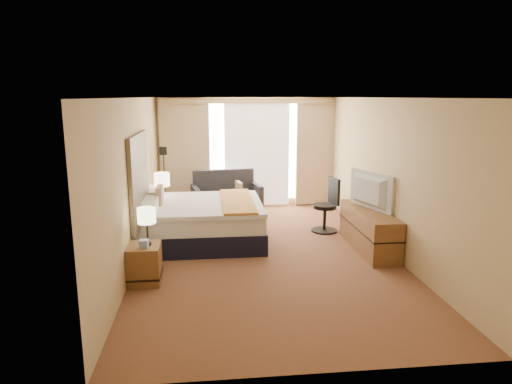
{
  "coord_description": "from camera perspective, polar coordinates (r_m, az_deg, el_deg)",
  "views": [
    {
      "loc": [
        -0.96,
        -7.36,
        2.62
      ],
      "look_at": [
        -0.11,
        0.4,
        0.98
      ],
      "focal_mm": 32.0,
      "sensor_mm": 36.0,
      "label": 1
    }
  ],
  "objects": [
    {
      "name": "ceiling",
      "position": [
        7.42,
        1.17,
        11.7
      ],
      "size": [
        4.2,
        7.0,
        0.02
      ],
      "primitive_type": "cube",
      "color": "silver",
      "rests_on": "wall_back"
    },
    {
      "name": "floor",
      "position": [
        7.87,
        1.09,
        -7.6
      ],
      "size": [
        4.2,
        7.0,
        0.02
      ],
      "primitive_type": "cube",
      "color": "#592219",
      "rests_on": "ground"
    },
    {
      "name": "telephone",
      "position": [
        8.96,
        -11.35,
        -1.48
      ],
      "size": [
        0.21,
        0.16,
        0.08
      ],
      "primitive_type": "cube",
      "rotation": [
        0.0,
        0.0,
        -0.04
      ],
      "color": "black",
      "rests_on": "nightstand_right"
    },
    {
      "name": "lamp_left",
      "position": [
        6.6,
        -13.52,
        -2.97
      ],
      "size": [
        0.26,
        0.26,
        0.54
      ],
      "color": "black",
      "rests_on": "nightstand_left"
    },
    {
      "name": "window",
      "position": [
        10.97,
        0.09,
        5.06
      ],
      "size": [
        2.3,
        0.02,
        2.3
      ],
      "primitive_type": "cube",
      "color": "white",
      "rests_on": "wall_back"
    },
    {
      "name": "desk_chair",
      "position": [
        9.08,
        8.93,
        -1.96
      ],
      "size": [
        0.52,
        0.52,
        1.06
      ],
      "rotation": [
        0.0,
        0.0,
        0.19
      ],
      "color": "black",
      "rests_on": "floor"
    },
    {
      "name": "television",
      "position": [
        8.11,
        13.6,
        0.14
      ],
      "size": [
        0.49,
        1.1,
        0.64
      ],
      "primitive_type": "imported",
      "rotation": [
        0.0,
        0.0,
        1.89
      ],
      "color": "black",
      "rests_on": "media_dresser"
    },
    {
      "name": "nightstand_right",
      "position": [
        9.16,
        -11.79,
        -3.23
      ],
      "size": [
        0.45,
        0.52,
        0.55
      ],
      "primitive_type": "cube",
      "color": "brown",
      "rests_on": "floor"
    },
    {
      "name": "floor_lamp",
      "position": [
        9.81,
        -11.42,
        2.84
      ],
      "size": [
        0.2,
        0.2,
        1.59
      ],
      "color": "black",
      "rests_on": "floor"
    },
    {
      "name": "headboard",
      "position": [
        7.75,
        -14.35,
        1.53
      ],
      "size": [
        0.06,
        1.85,
        1.5
      ],
      "primitive_type": "cube",
      "color": "black",
      "rests_on": "wall_left"
    },
    {
      "name": "wall_back",
      "position": [
        10.98,
        -1.23,
        4.95
      ],
      "size": [
        4.2,
        0.02,
        2.6
      ],
      "primitive_type": "cube",
      "color": "tan",
      "rests_on": "ground"
    },
    {
      "name": "bed",
      "position": [
        8.43,
        -6.77,
        -3.61
      ],
      "size": [
        2.16,
        1.98,
        1.05
      ],
      "color": "black",
      "rests_on": "floor"
    },
    {
      "name": "curtains",
      "position": [
        10.85,
        -1.2,
        5.45
      ],
      "size": [
        4.12,
        0.19,
        2.56
      ],
      "color": "beige",
      "rests_on": "floor"
    },
    {
      "name": "nightstand_left",
      "position": [
        6.79,
        -13.75,
        -8.71
      ],
      "size": [
        0.45,
        0.52,
        0.55
      ],
      "primitive_type": "cube",
      "color": "brown",
      "rests_on": "floor"
    },
    {
      "name": "media_dresser",
      "position": [
        8.19,
        13.95,
        -4.6
      ],
      "size": [
        0.5,
        1.8,
        0.7
      ],
      "primitive_type": "cube",
      "color": "brown",
      "rests_on": "floor"
    },
    {
      "name": "wall_left",
      "position": [
        7.56,
        -14.87,
        1.4
      ],
      "size": [
        0.02,
        7.0,
        2.6
      ],
      "primitive_type": "cube",
      "color": "tan",
      "rests_on": "ground"
    },
    {
      "name": "wall_right",
      "position": [
        8.08,
        16.08,
        1.98
      ],
      "size": [
        0.02,
        7.0,
        2.6
      ],
      "primitive_type": "cube",
      "color": "tan",
      "rests_on": "ground"
    },
    {
      "name": "lamp_right",
      "position": [
        8.98,
        -11.69,
        1.46
      ],
      "size": [
        0.3,
        0.3,
        0.63
      ],
      "color": "black",
      "rests_on": "nightstand_right"
    },
    {
      "name": "wall_front",
      "position": [
        4.19,
        7.33,
        -6.63
      ],
      "size": [
        4.2,
        0.02,
        2.6
      ],
      "primitive_type": "cube",
      "color": "tan",
      "rests_on": "ground"
    },
    {
      "name": "loveseat",
      "position": [
        10.47,
        -3.71,
        -0.87
      ],
      "size": [
        1.65,
        1.06,
        0.96
      ],
      "rotation": [
        0.0,
        0.0,
        0.16
      ],
      "color": "#531A17",
      "rests_on": "floor"
    },
    {
      "name": "tissue_box",
      "position": [
        6.59,
        -13.85,
        -6.3
      ],
      "size": [
        0.13,
        0.13,
        0.11
      ],
      "primitive_type": "cube",
      "rotation": [
        0.0,
        0.0,
        -0.09
      ],
      "color": "#869ECF",
      "rests_on": "nightstand_left"
    }
  ]
}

